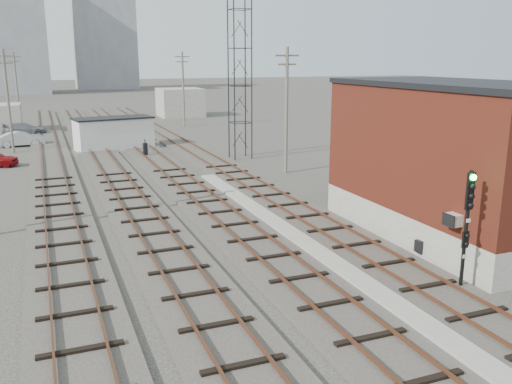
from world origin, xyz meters
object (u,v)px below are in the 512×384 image
switch_stand (145,149)px  car_grey (25,129)px  site_trailer (114,133)px  signal_mast (467,220)px  car_silver (21,139)px

switch_stand → car_grey: (-9.81, 18.54, -0.02)m
switch_stand → site_trailer: size_ratio=0.19×
signal_mast → car_silver: (-15.58, 41.99, -1.97)m
signal_mast → car_grey: bearing=107.1°
car_silver → car_grey: size_ratio=0.94×
car_grey → site_trailer: bearing=-144.2°
site_trailer → car_grey: site_trailer is taller
switch_stand → signal_mast: bearing=-93.3°
site_trailer → car_silver: size_ratio=1.74×
signal_mast → site_trailer: (-7.51, 36.87, -1.18)m
signal_mast → site_trailer: 37.65m
switch_stand → car_silver: switch_stand is taller
signal_mast → car_silver: bearing=110.4°
signal_mast → switch_stand: signal_mast is taller
switch_stand → site_trailer: 5.57m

